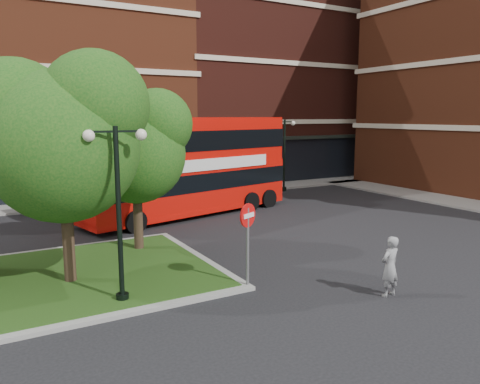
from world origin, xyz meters
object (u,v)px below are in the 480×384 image
bus (188,160)px  woman (390,266)px  car_silver (68,199)px  car_white (219,187)px

bus → woman: bearing=-101.0°
bus → woman: 13.59m
bus → car_silver: size_ratio=2.85×
car_silver → car_white: (9.43, 0.00, -0.08)m
bus → woman: (0.58, -13.42, -2.07)m
car_silver → car_white: size_ratio=1.09×
bus → car_white: bus is taller
car_silver → bus: bearing=-121.2°
woman → car_silver: 18.62m
woman → bus: bearing=-93.3°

